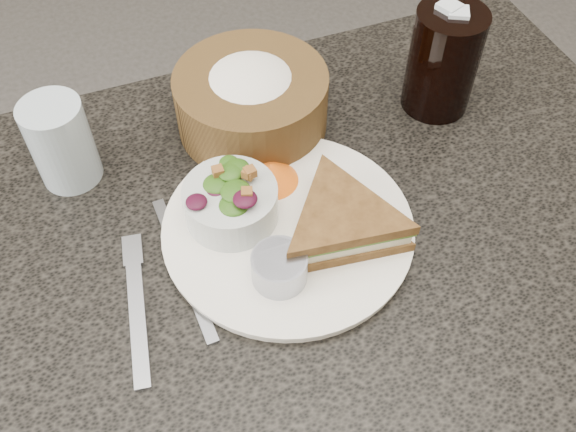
% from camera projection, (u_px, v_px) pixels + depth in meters
% --- Properties ---
extents(dining_table, '(1.00, 0.70, 0.75)m').
position_uv_depth(dining_table, '(296.00, 379.00, 1.04)').
color(dining_table, black).
rests_on(dining_table, floor).
extents(dinner_plate, '(0.29, 0.29, 0.01)m').
position_uv_depth(dinner_plate, '(288.00, 229.00, 0.75)').
color(dinner_plate, white).
rests_on(dinner_plate, dining_table).
extents(sandwich, '(0.19, 0.19, 0.05)m').
position_uv_depth(sandwich, '(342.00, 222.00, 0.72)').
color(sandwich, brown).
rests_on(sandwich, dinner_plate).
extents(salad_bowl, '(0.14, 0.14, 0.06)m').
position_uv_depth(salad_bowl, '(230.00, 198.00, 0.73)').
color(salad_bowl, '#B5BEBA').
rests_on(salad_bowl, dinner_plate).
extents(dressing_ramekin, '(0.07, 0.07, 0.04)m').
position_uv_depth(dressing_ramekin, '(279.00, 268.00, 0.68)').
color(dressing_ramekin, '#9295A1').
rests_on(dressing_ramekin, dinner_plate).
extents(orange_wedge, '(0.08, 0.08, 0.03)m').
position_uv_depth(orange_wedge, '(271.00, 172.00, 0.77)').
color(orange_wedge, orange).
rests_on(orange_wedge, dinner_plate).
extents(fork, '(0.04, 0.17, 0.00)m').
position_uv_depth(fork, '(137.00, 315.00, 0.68)').
color(fork, '#9FA3AD').
rests_on(fork, dining_table).
extents(knife, '(0.02, 0.21, 0.00)m').
position_uv_depth(knife, '(183.00, 267.00, 0.72)').
color(knife, gray).
rests_on(knife, dining_table).
extents(bread_basket, '(0.25, 0.25, 0.11)m').
position_uv_depth(bread_basket, '(251.00, 93.00, 0.82)').
color(bread_basket, brown).
rests_on(bread_basket, dining_table).
extents(cola_glass, '(0.11, 0.11, 0.15)m').
position_uv_depth(cola_glass, '(444.00, 57.00, 0.83)').
color(cola_glass, black).
rests_on(cola_glass, dining_table).
extents(water_glass, '(0.09, 0.09, 0.11)m').
position_uv_depth(water_glass, '(61.00, 143.00, 0.76)').
color(water_glass, '#A3B5BF').
rests_on(water_glass, dining_table).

